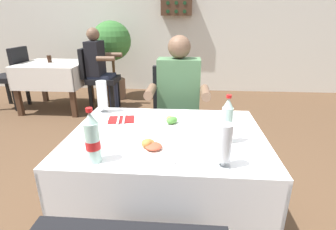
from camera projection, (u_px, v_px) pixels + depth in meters
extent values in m
cube|color=silver|center=(187.00, 12.00, 4.84)|extent=(11.00, 0.12, 2.98)
cube|color=white|center=(167.00, 135.00, 1.54)|extent=(1.15, 0.88, 0.02)
cube|color=white|center=(159.00, 207.00, 1.20)|extent=(1.15, 0.02, 0.32)
cube|color=white|center=(171.00, 131.00, 2.01)|extent=(1.15, 0.02, 0.32)
cube|color=white|center=(78.00, 156.00, 1.64)|extent=(0.02, 0.88, 0.32)
cube|color=white|center=(260.00, 163.00, 1.56)|extent=(0.02, 0.88, 0.32)
cube|color=#472D1E|center=(64.00, 226.00, 1.36)|extent=(0.07, 0.07, 0.72)
cube|color=#472D1E|center=(107.00, 155.00, 2.06)|extent=(0.07, 0.07, 0.72)
cube|color=#472D1E|center=(237.00, 160.00, 1.99)|extent=(0.07, 0.07, 0.72)
cube|color=black|center=(173.00, 124.00, 2.32)|extent=(0.44, 0.44, 0.08)
cube|color=black|center=(175.00, 89.00, 2.46)|extent=(0.42, 0.06, 0.44)
cube|color=black|center=(153.00, 159.00, 2.26)|extent=(0.04, 0.04, 0.45)
cube|color=black|center=(191.00, 160.00, 2.24)|extent=(0.04, 0.04, 0.45)
cube|color=black|center=(157.00, 142.00, 2.58)|extent=(0.04, 0.04, 0.45)
cube|color=black|center=(191.00, 143.00, 2.56)|extent=(0.04, 0.04, 0.45)
cylinder|color=#282D42|center=(167.00, 161.00, 2.23)|extent=(0.10, 0.10, 0.45)
cylinder|color=#282D42|center=(186.00, 162.00, 2.21)|extent=(0.10, 0.10, 0.45)
cube|color=#282D42|center=(178.00, 124.00, 2.27)|extent=(0.34, 0.36, 0.12)
cube|color=#4C754C|center=(179.00, 88.00, 2.24)|extent=(0.36, 0.20, 0.50)
sphere|color=brown|center=(179.00, 47.00, 2.11)|extent=(0.19, 0.19, 0.19)
cylinder|color=brown|center=(150.00, 91.00, 2.03)|extent=(0.07, 0.26, 0.07)
cylinder|color=brown|center=(205.00, 93.00, 2.00)|extent=(0.07, 0.26, 0.07)
cube|color=white|center=(152.00, 150.00, 1.33)|extent=(0.26, 0.26, 0.01)
ellipsoid|color=#99602D|center=(148.00, 143.00, 1.36)|extent=(0.10, 0.10, 0.03)
ellipsoid|color=#C14C33|center=(153.00, 146.00, 1.33)|extent=(0.13, 0.13, 0.03)
ellipsoid|color=#B77A38|center=(147.00, 144.00, 1.34)|extent=(0.08, 0.08, 0.05)
cube|color=white|center=(174.00, 121.00, 1.71)|extent=(0.26, 0.26, 0.01)
ellipsoid|color=gold|center=(169.00, 118.00, 1.70)|extent=(0.05, 0.06, 0.03)
ellipsoid|color=#4C8E38|center=(172.00, 120.00, 1.65)|extent=(0.10, 0.10, 0.05)
cylinder|color=white|center=(104.00, 112.00, 1.89)|extent=(0.07, 0.07, 0.01)
cylinder|color=white|center=(103.00, 109.00, 1.88)|extent=(0.02, 0.02, 0.03)
cylinder|color=white|center=(102.00, 95.00, 1.84)|extent=(0.07, 0.07, 0.20)
cylinder|color=gold|center=(103.00, 100.00, 1.86)|extent=(0.07, 0.07, 0.11)
cylinder|color=white|center=(223.00, 166.00, 1.20)|extent=(0.07, 0.07, 0.01)
cylinder|color=white|center=(223.00, 162.00, 1.19)|extent=(0.02, 0.02, 0.03)
cylinder|color=white|center=(225.00, 142.00, 1.15)|extent=(0.06, 0.06, 0.18)
cylinder|color=black|center=(225.00, 147.00, 1.16)|extent=(0.06, 0.06, 0.13)
cylinder|color=silver|center=(93.00, 143.00, 1.21)|extent=(0.07, 0.07, 0.20)
cylinder|color=red|center=(93.00, 144.00, 1.21)|extent=(0.07, 0.07, 0.04)
cone|color=silver|center=(90.00, 118.00, 1.16)|extent=(0.06, 0.06, 0.05)
cylinder|color=red|center=(89.00, 110.00, 1.15)|extent=(0.03, 0.03, 0.02)
cylinder|color=silver|center=(226.00, 126.00, 1.39)|extent=(0.06, 0.06, 0.20)
cylinder|color=red|center=(226.00, 127.00, 1.40)|extent=(0.06, 0.06, 0.04)
cone|color=silver|center=(228.00, 103.00, 1.35)|extent=(0.05, 0.05, 0.05)
cylinder|color=red|center=(229.00, 96.00, 1.33)|extent=(0.03, 0.03, 0.02)
cube|color=maroon|center=(121.00, 120.00, 1.74)|extent=(0.19, 0.16, 0.01)
cube|color=silver|center=(119.00, 119.00, 1.73)|extent=(0.05, 0.19, 0.01)
cube|color=silver|center=(124.00, 118.00, 1.74)|extent=(0.05, 0.19, 0.01)
cube|color=white|center=(53.00, 64.00, 3.97)|extent=(0.96, 0.84, 0.02)
cube|color=white|center=(40.00, 80.00, 3.65)|extent=(0.96, 0.02, 0.32)
cube|color=white|center=(66.00, 70.00, 4.42)|extent=(0.96, 0.02, 0.32)
cube|color=white|center=(26.00, 74.00, 4.07)|extent=(0.02, 0.84, 0.32)
cube|color=white|center=(84.00, 75.00, 4.00)|extent=(0.02, 0.84, 0.32)
cube|color=#472D1E|center=(17.00, 92.00, 3.80)|extent=(0.07, 0.07, 0.72)
cube|color=#472D1E|center=(72.00, 94.00, 3.74)|extent=(0.07, 0.07, 0.72)
cube|color=#472D1E|center=(43.00, 81.00, 4.47)|extent=(0.07, 0.07, 0.72)
cube|color=#472D1E|center=(90.00, 82.00, 4.41)|extent=(0.07, 0.07, 0.72)
cube|color=black|center=(8.00, 78.00, 4.11)|extent=(0.44, 0.44, 0.08)
cube|color=black|center=(20.00, 62.00, 4.00)|extent=(0.06, 0.42, 0.44)
cube|color=black|center=(8.00, 91.00, 4.38)|extent=(0.04, 0.04, 0.45)
cube|color=black|center=(28.00, 91.00, 4.35)|extent=(0.04, 0.04, 0.45)
cube|color=black|center=(15.00, 97.00, 4.04)|extent=(0.04, 0.04, 0.45)
cube|color=black|center=(104.00, 80.00, 4.00)|extent=(0.44, 0.44, 0.08)
cube|color=black|center=(86.00, 63.00, 3.93)|extent=(0.06, 0.42, 0.44)
cube|color=black|center=(113.00, 99.00, 3.93)|extent=(0.04, 0.04, 0.45)
cube|color=black|center=(118.00, 93.00, 4.24)|extent=(0.04, 0.04, 0.45)
cube|color=black|center=(91.00, 99.00, 3.95)|extent=(0.04, 0.04, 0.45)
cube|color=black|center=(98.00, 93.00, 4.27)|extent=(0.04, 0.04, 0.45)
cylinder|color=#282D42|center=(112.00, 98.00, 4.01)|extent=(0.10, 0.10, 0.45)
cylinder|color=#282D42|center=(115.00, 95.00, 4.16)|extent=(0.10, 0.10, 0.45)
cube|color=#282D42|center=(102.00, 78.00, 4.00)|extent=(0.36, 0.34, 0.12)
cube|color=black|center=(95.00, 58.00, 3.89)|extent=(0.20, 0.36, 0.50)
sphere|color=brown|center=(93.00, 34.00, 3.77)|extent=(0.19, 0.19, 0.19)
cylinder|color=brown|center=(106.00, 59.00, 3.67)|extent=(0.26, 0.07, 0.07)
cylinder|color=brown|center=(114.00, 55.00, 4.07)|extent=(0.26, 0.07, 0.07)
cylinder|color=black|center=(49.00, 59.00, 3.99)|extent=(0.06, 0.06, 0.11)
cylinder|color=brown|center=(115.00, 88.00, 4.74)|extent=(0.38, 0.38, 0.35)
cylinder|color=brown|center=(114.00, 68.00, 4.60)|extent=(0.05, 0.05, 0.40)
sphere|color=#387533|center=(112.00, 41.00, 4.44)|extent=(0.67, 0.67, 0.67)
cube|color=#472D1E|center=(177.00, 3.00, 4.65)|extent=(0.56, 0.20, 0.42)
cylinder|color=#193D1E|center=(168.00, 12.00, 4.67)|extent=(0.06, 0.14, 0.06)
cylinder|color=#193D1E|center=(176.00, 11.00, 4.66)|extent=(0.06, 0.14, 0.06)
cylinder|color=#193D1E|center=(185.00, 11.00, 4.65)|extent=(0.06, 0.14, 0.06)
cylinder|color=#193D1E|center=(168.00, 3.00, 4.62)|extent=(0.06, 0.14, 0.06)
cylinder|color=#193D1E|center=(176.00, 3.00, 4.61)|extent=(0.06, 0.14, 0.06)
cylinder|color=#193D1E|center=(185.00, 3.00, 4.60)|extent=(0.06, 0.14, 0.06)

